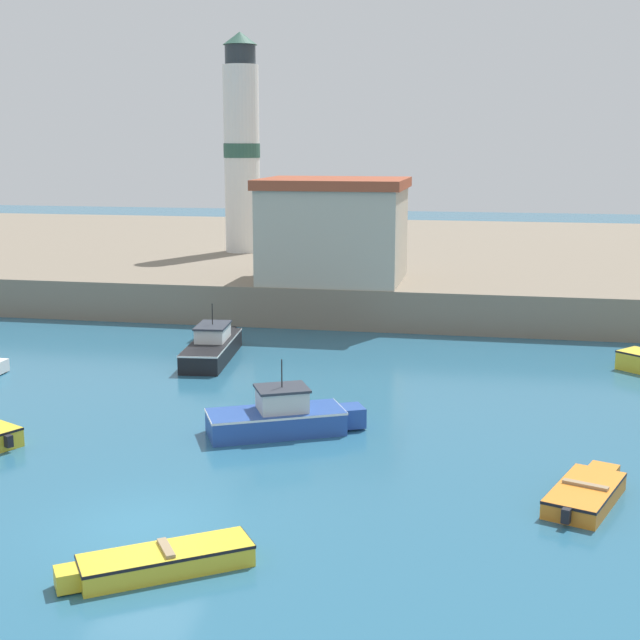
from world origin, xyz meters
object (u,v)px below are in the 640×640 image
Objects in this scene: dinghy_yellow_2 at (162,560)px; motorboat_blue_0 at (281,417)px; lighthouse at (242,147)px; harbor_shed_near_wharf at (334,229)px; motorboat_black_4 at (213,346)px; dinghy_orange_5 at (586,493)px.

motorboat_blue_0 is at bearing 87.92° from dinghy_yellow_2.
lighthouse is 14.22m from harbor_shed_near_wharf.
lighthouse is (-9.33, 39.32, 8.46)m from dinghy_yellow_2.
motorboat_black_4 is 1.66× the size of dinghy_orange_5.
lighthouse reaches higher than motorboat_blue_0.
lighthouse is (-9.68, 29.75, 8.20)m from motorboat_blue_0.
motorboat_blue_0 is at bearing -71.98° from lighthouse.
dinghy_yellow_2 is 1.04× the size of dinghy_orange_5.
dinghy_yellow_2 reaches higher than dinghy_orange_5.
dinghy_yellow_2 is at bearing -87.30° from harbor_shed_near_wharf.
dinghy_orange_5 is (8.97, -3.89, -0.28)m from motorboat_blue_0.
lighthouse reaches higher than motorboat_black_4.
motorboat_black_4 is at bearing 119.78° from motorboat_blue_0.
dinghy_yellow_2 is 0.29× the size of lighthouse.
motorboat_black_4 is (-4.83, 18.61, 0.27)m from dinghy_yellow_2.
lighthouse reaches higher than dinghy_orange_5.
harbor_shed_near_wharf is at bearing -54.04° from lighthouse.
lighthouse is at bearing 102.26° from motorboat_black_4.
motorboat_black_4 is at bearing 137.56° from dinghy_orange_5.
motorboat_black_4 is 0.86× the size of harbor_shed_near_wharf.
dinghy_orange_5 is at bearing 31.32° from dinghy_yellow_2.
harbor_shed_near_wharf is (-1.33, 28.29, 4.39)m from dinghy_yellow_2.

